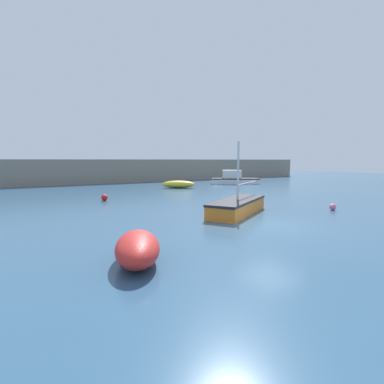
# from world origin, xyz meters

# --- Properties ---
(ground_plane) EXTENTS (120.00, 120.00, 0.20)m
(ground_plane) POSITION_xyz_m (0.00, 0.00, -0.10)
(ground_plane) COLOR #2D5170
(harbor_breakwater) EXTENTS (66.12, 3.03, 2.97)m
(harbor_breakwater) POSITION_xyz_m (0.00, 28.95, 1.49)
(harbor_breakwater) COLOR gray
(harbor_breakwater) RESTS_ON ground_plane
(sailboat_short_mast) EXTENTS (5.50, 4.06, 3.89)m
(sailboat_short_mast) POSITION_xyz_m (0.51, 2.90, 0.41)
(sailboat_short_mast) COLOR orange
(sailboat_short_mast) RESTS_ON ground_plane
(open_tender_yellow) EXTENTS (2.16, 2.98, 0.88)m
(open_tender_yellow) POSITION_xyz_m (-6.96, -1.73, 0.44)
(open_tender_yellow) COLOR red
(open_tender_yellow) RESTS_ON ground_plane
(motorboat_grey_hull) EXTENTS (5.86, 4.64, 1.69)m
(motorboat_grey_hull) POSITION_xyz_m (13.26, 18.90, 0.61)
(motorboat_grey_hull) COLOR white
(motorboat_grey_hull) RESTS_ON ground_plane
(rowboat_white_midwater) EXTENTS (3.48, 3.03, 0.77)m
(rowboat_white_midwater) POSITION_xyz_m (4.94, 17.76, 0.39)
(rowboat_white_midwater) COLOR yellow
(rowboat_white_midwater) RESTS_ON ground_plane
(mooring_buoy_red) EXTENTS (0.46, 0.46, 0.46)m
(mooring_buoy_red) POSITION_xyz_m (-4.28, 11.84, 0.23)
(mooring_buoy_red) COLOR red
(mooring_buoy_red) RESTS_ON ground_plane
(mooring_buoy_pink) EXTENTS (0.37, 0.37, 0.37)m
(mooring_buoy_pink) POSITION_xyz_m (6.01, 0.95, 0.19)
(mooring_buoy_pink) COLOR #EA668C
(mooring_buoy_pink) RESTS_ON ground_plane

